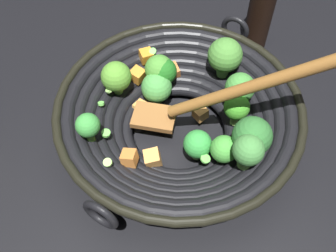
{
  "coord_description": "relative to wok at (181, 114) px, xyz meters",
  "views": [
    {
      "loc": [
        -0.15,
        -0.35,
        0.56
      ],
      "look_at": [
        -0.02,
        0.01,
        0.03
      ],
      "focal_mm": 42.17,
      "sensor_mm": 36.0,
      "label": 1
    }
  ],
  "objects": [
    {
      "name": "ground_plane",
      "position": [
        -0.0,
        -0.0,
        -0.06
      ],
      "size": [
        4.0,
        4.0,
        0.0
      ],
      "primitive_type": "plane",
      "color": "black"
    },
    {
      "name": "soy_sauce_bottle",
      "position": [
        0.22,
        0.16,
        0.03
      ],
      "size": [
        0.05,
        0.05,
        0.21
      ],
      "color": "black",
      "rests_on": "ground"
    },
    {
      "name": "wok",
      "position": [
        0.0,
        0.0,
        0.0
      ],
      "size": [
        0.39,
        0.39,
        0.25
      ],
      "color": "black",
      "rests_on": "ground"
    }
  ]
}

